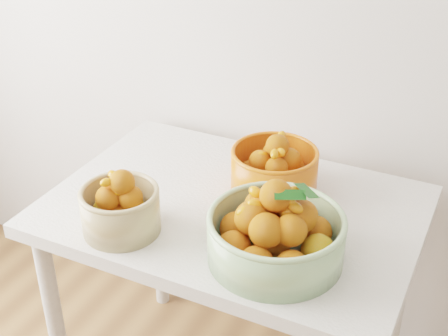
{
  "coord_description": "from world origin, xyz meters",
  "views": [
    {
      "loc": [
        0.22,
        0.31,
        1.69
      ],
      "look_at": [
        -0.36,
        1.51,
        0.92
      ],
      "focal_mm": 50.0,
      "sensor_mm": 36.0,
      "label": 1
    }
  ],
  "objects_px": {
    "bowl_cream": "(121,208)",
    "bowl_green": "(275,233)",
    "bowl_orange": "(275,170)",
    "table": "(233,233)"
  },
  "relations": [
    {
      "from": "table",
      "to": "bowl_orange",
      "type": "bearing_deg",
      "value": 57.76
    },
    {
      "from": "bowl_orange",
      "to": "bowl_cream",
      "type": "bearing_deg",
      "value": -129.08
    },
    {
      "from": "bowl_green",
      "to": "bowl_orange",
      "type": "distance_m",
      "value": 0.3
    },
    {
      "from": "bowl_cream",
      "to": "table",
      "type": "bearing_deg",
      "value": 47.94
    },
    {
      "from": "bowl_cream",
      "to": "bowl_orange",
      "type": "xyz_separation_m",
      "value": [
        0.28,
        0.34,
        0.0
      ]
    },
    {
      "from": "bowl_cream",
      "to": "bowl_green",
      "type": "xyz_separation_m",
      "value": [
        0.39,
        0.06,
        0.01
      ]
    },
    {
      "from": "bowl_cream",
      "to": "bowl_green",
      "type": "distance_m",
      "value": 0.4
    },
    {
      "from": "bowl_cream",
      "to": "bowl_green",
      "type": "bearing_deg",
      "value": 8.97
    },
    {
      "from": "table",
      "to": "bowl_orange",
      "type": "distance_m",
      "value": 0.21
    },
    {
      "from": "table",
      "to": "bowl_green",
      "type": "xyz_separation_m",
      "value": [
        0.19,
        -0.17,
        0.17
      ]
    }
  ]
}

